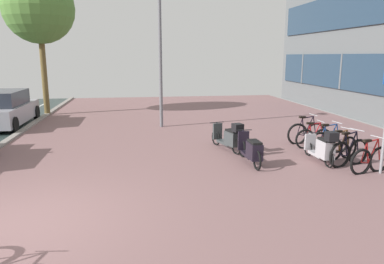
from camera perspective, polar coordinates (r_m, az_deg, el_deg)
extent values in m
cube|color=#7E5B5B|center=(7.47, 13.62, -11.71)|extent=(14.40, 40.00, 0.05)
cube|color=#585D5F|center=(19.62, 22.43, 8.75)|extent=(0.10, 0.12, 1.72)
cube|color=#585D5F|center=(23.39, 17.03, 9.49)|extent=(0.10, 0.12, 1.72)
torus|color=black|center=(10.03, 25.03, -4.32)|extent=(0.69, 0.23, 0.70)
torus|color=black|center=(10.49, 27.38, -3.87)|extent=(0.69, 0.23, 0.70)
cylinder|color=#A21B1A|center=(10.24, 26.59, -2.70)|extent=(0.31, 0.10, 0.61)
cylinder|color=#A21B1A|center=(10.11, 25.87, -2.94)|extent=(0.14, 0.07, 0.55)
cylinder|color=#A21B1A|center=(10.15, 26.55, -1.23)|extent=(0.38, 0.12, 0.08)
cylinder|color=#A21B1A|center=(10.12, 25.48, -4.36)|extent=(0.24, 0.08, 0.08)
cylinder|color=#A21B1A|center=(10.02, 25.42, -2.89)|extent=(0.16, 0.06, 0.51)
cylinder|color=#A21B1A|center=(10.38, 27.32, -2.45)|extent=(0.15, 0.06, 0.55)
cube|color=black|center=(10.01, 25.84, -1.24)|extent=(0.23, 0.14, 0.06)
cylinder|color=#ADADB2|center=(10.27, 27.29, -0.73)|extent=(0.13, 0.47, 0.02)
torus|color=black|center=(10.42, 22.24, -3.38)|extent=(0.74, 0.28, 0.75)
torus|color=black|center=(10.92, 24.64, -2.91)|extent=(0.74, 0.28, 0.75)
cylinder|color=black|center=(10.65, 23.83, -1.70)|extent=(0.33, 0.13, 0.65)
cylinder|color=black|center=(10.51, 23.09, -1.95)|extent=(0.15, 0.08, 0.59)
cylinder|color=black|center=(10.55, 23.77, -0.18)|extent=(0.40, 0.15, 0.09)
cylinder|color=black|center=(10.52, 22.70, -3.42)|extent=(0.26, 0.10, 0.08)
cylinder|color=black|center=(10.41, 22.63, -1.90)|extent=(0.17, 0.07, 0.54)
cylinder|color=black|center=(10.80, 24.57, -1.44)|extent=(0.15, 0.07, 0.59)
cube|color=black|center=(10.40, 23.04, -0.20)|extent=(0.24, 0.15, 0.06)
cylinder|color=#ADADB2|center=(10.69, 24.52, 0.32)|extent=(0.16, 0.47, 0.02)
torus|color=black|center=(11.07, 21.40, -2.62)|extent=(0.66, 0.26, 0.67)
torus|color=black|center=(11.49, 23.36, -2.27)|extent=(0.66, 0.26, 0.67)
cylinder|color=brown|center=(11.27, 22.69, -1.21)|extent=(0.28, 0.12, 0.59)
cylinder|color=brown|center=(11.15, 22.09, -1.42)|extent=(0.13, 0.07, 0.54)
cylinder|color=brown|center=(11.18, 22.64, 0.09)|extent=(0.35, 0.14, 0.08)
cylinder|color=brown|center=(11.16, 21.77, -2.67)|extent=(0.22, 0.09, 0.07)
cylinder|color=brown|center=(11.06, 21.72, -1.37)|extent=(0.15, 0.07, 0.49)
cylinder|color=brown|center=(11.40, 23.30, -1.01)|extent=(0.14, 0.07, 0.54)
cube|color=black|center=(11.05, 22.05, 0.09)|extent=(0.24, 0.15, 0.06)
cylinder|color=#ADADB2|center=(11.30, 23.26, 0.52)|extent=(0.16, 0.47, 0.02)
torus|color=black|center=(11.62, 19.41, -1.71)|extent=(0.73, 0.15, 0.72)
torus|color=black|center=(12.01, 22.10, -1.48)|extent=(0.73, 0.15, 0.72)
cylinder|color=navy|center=(11.79, 21.14, -0.34)|extent=(0.33, 0.07, 0.63)
cylinder|color=navy|center=(11.68, 20.32, -0.51)|extent=(0.15, 0.05, 0.58)
cylinder|color=navy|center=(11.71, 21.03, 1.01)|extent=(0.41, 0.08, 0.08)
cylinder|color=navy|center=(11.69, 19.93, -1.78)|extent=(0.27, 0.06, 0.08)
cylinder|color=navy|center=(11.60, 19.80, -0.43)|extent=(0.18, 0.04, 0.53)
cylinder|color=navy|center=(11.91, 21.97, -0.16)|extent=(0.16, 0.05, 0.58)
cube|color=black|center=(11.59, 20.21, 1.04)|extent=(0.23, 0.11, 0.06)
cylinder|color=#ADADB2|center=(11.82, 21.86, 1.41)|extent=(0.08, 0.48, 0.02)
torus|color=black|center=(12.15, 17.37, -1.11)|extent=(0.67, 0.07, 0.67)
torus|color=black|center=(12.42, 19.85, -1.00)|extent=(0.67, 0.07, 0.67)
cylinder|color=maroon|center=(12.26, 18.94, 0.05)|extent=(0.29, 0.04, 0.59)
cylinder|color=maroon|center=(12.19, 18.19, -0.08)|extent=(0.13, 0.04, 0.53)
cylinder|color=maroon|center=(12.19, 18.83, 1.25)|extent=(0.36, 0.04, 0.08)
cylinder|color=maroon|center=(12.21, 17.84, -1.19)|extent=(0.23, 0.03, 0.07)
cylinder|color=maroon|center=(12.13, 17.72, 0.01)|extent=(0.16, 0.03, 0.49)
cylinder|color=maroon|center=(12.34, 19.71, 0.18)|extent=(0.14, 0.03, 0.53)
cube|color=black|center=(12.11, 18.08, 1.32)|extent=(0.22, 0.09, 0.06)
cylinder|color=#ADADB2|center=(12.26, 19.59, 1.60)|extent=(0.03, 0.48, 0.02)
torus|color=black|center=(12.69, 16.24, -0.34)|extent=(0.75, 0.14, 0.75)
torus|color=black|center=(13.04, 18.84, -0.18)|extent=(0.75, 0.14, 0.75)
cylinder|color=black|center=(12.84, 17.89, 0.93)|extent=(0.33, 0.06, 0.65)
cylinder|color=black|center=(12.74, 17.10, 0.78)|extent=(0.15, 0.05, 0.59)
cylinder|color=black|center=(12.77, 17.76, 2.22)|extent=(0.41, 0.07, 0.09)
cylinder|color=black|center=(12.76, 16.73, -0.42)|extent=(0.27, 0.05, 0.08)
cylinder|color=black|center=(12.67, 16.60, 0.87)|extent=(0.18, 0.04, 0.54)
cylinder|color=black|center=(12.95, 18.69, 1.08)|extent=(0.15, 0.04, 0.59)
cube|color=black|center=(12.66, 16.98, 2.26)|extent=(0.23, 0.11, 0.06)
cylinder|color=#ADADB2|center=(12.86, 18.56, 2.57)|extent=(0.07, 0.48, 0.02)
torus|color=black|center=(9.63, 10.19, -4.40)|extent=(0.06, 0.56, 0.56)
torus|color=black|center=(10.81, 7.89, -2.52)|extent=(0.06, 0.56, 0.56)
cube|color=black|center=(10.22, 8.97, -3.54)|extent=(0.29, 0.73, 0.08)
cube|color=black|center=(9.79, 9.77, -2.95)|extent=(0.31, 0.57, 0.43)
cube|color=black|center=(9.73, 9.83, -1.54)|extent=(0.27, 0.52, 0.06)
cylinder|color=black|center=(10.72, 7.97, -1.12)|extent=(0.07, 0.12, 0.56)
cube|color=black|center=(10.66, 8.09, -1.34)|extent=(0.32, 0.09, 0.55)
cylinder|color=black|center=(10.64, 8.05, 0.30)|extent=(0.52, 0.04, 0.03)
torus|color=black|center=(11.05, 6.97, -2.24)|extent=(0.20, 0.53, 0.53)
torus|color=black|center=(12.12, 3.78, -0.90)|extent=(0.20, 0.53, 0.53)
cube|color=#363D3E|center=(11.58, 5.30, -1.65)|extent=(0.47, 0.77, 0.08)
cube|color=#363D3E|center=(11.19, 6.38, -1.03)|extent=(0.45, 0.63, 0.43)
cube|color=black|center=(11.14, 6.40, 0.19)|extent=(0.39, 0.57, 0.06)
cylinder|color=#363D3E|center=(12.04, 3.85, 0.30)|extent=(0.10, 0.13, 0.54)
cube|color=#363D3E|center=(11.98, 4.03, 0.12)|extent=(0.33, 0.17, 0.53)
cylinder|color=black|center=(11.97, 3.93, 1.52)|extent=(0.51, 0.17, 0.03)
cube|color=black|center=(10.88, 7.19, 0.69)|extent=(0.35, 0.35, 0.24)
torus|color=black|center=(10.36, 20.72, -4.03)|extent=(0.05, 0.48, 0.48)
torus|color=black|center=(11.39, 17.79, -2.42)|extent=(0.05, 0.48, 0.48)
cube|color=#ACA9AF|center=(10.87, 19.17, -3.30)|extent=(0.28, 0.68, 0.08)
cube|color=#ACA9AF|center=(10.49, 20.23, -2.58)|extent=(0.30, 0.53, 0.48)
cube|color=black|center=(10.43, 20.34, -1.15)|extent=(0.26, 0.48, 0.06)
cylinder|color=#ACA9AF|center=(11.31, 17.92, -1.28)|extent=(0.07, 0.12, 0.48)
cube|color=#ACA9AF|center=(11.25, 18.08, -1.47)|extent=(0.32, 0.08, 0.48)
cylinder|color=black|center=(11.24, 18.06, -0.13)|extent=(0.52, 0.03, 0.03)
cube|color=black|center=(10.17, 21.11, -0.66)|extent=(0.28, 0.28, 0.24)
cube|color=#A2A0AA|center=(17.31, -27.23, 2.63)|extent=(1.67, 4.26, 0.71)
cube|color=#282D38|center=(17.16, -27.52, 4.75)|extent=(1.40, 2.48, 0.61)
cylinder|color=black|center=(19.11, -27.94, 2.66)|extent=(0.20, 0.62, 0.62)
cylinder|color=black|center=(18.64, -23.32, 2.88)|extent=(0.20, 0.62, 0.62)
cylinder|color=black|center=(15.59, -26.21, 1.03)|extent=(0.20, 0.62, 0.62)
cylinder|color=slate|center=(15.00, -4.99, 10.66)|extent=(0.14, 0.14, 5.21)
cylinder|color=brown|center=(19.58, -22.21, 8.31)|extent=(0.28, 0.28, 3.98)
sphere|color=#517D36|center=(19.69, -22.97, 17.53)|extent=(3.36, 3.36, 3.36)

